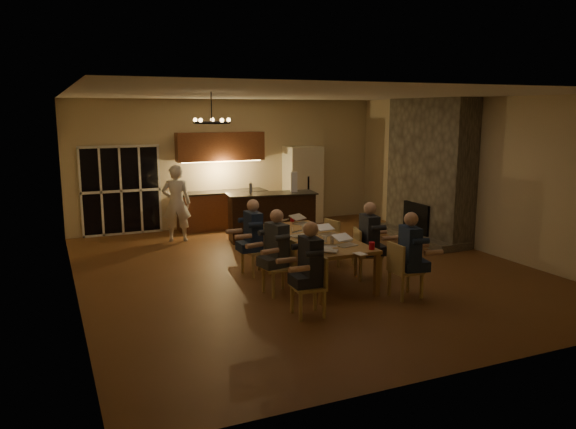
# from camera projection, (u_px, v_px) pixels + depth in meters

# --- Properties ---
(floor) EXTENTS (9.00, 9.00, 0.00)m
(floor) POSITION_uv_depth(u_px,v_px,m) (305.00, 269.00, 10.49)
(floor) COLOR brown
(floor) RESTS_ON ground
(back_wall) EXTENTS (8.00, 0.04, 3.20)m
(back_wall) POSITION_uv_depth(u_px,v_px,m) (229.00, 163.00, 14.27)
(back_wall) COLOR beige
(back_wall) RESTS_ON ground
(left_wall) EXTENTS (0.04, 9.00, 3.20)m
(left_wall) POSITION_uv_depth(u_px,v_px,m) (69.00, 198.00, 8.61)
(left_wall) COLOR beige
(left_wall) RESTS_ON ground
(right_wall) EXTENTS (0.04, 9.00, 3.20)m
(right_wall) POSITION_uv_depth(u_px,v_px,m) (478.00, 175.00, 11.78)
(right_wall) COLOR beige
(right_wall) RESTS_ON ground
(ceiling) EXTENTS (8.00, 9.00, 0.04)m
(ceiling) POSITION_uv_depth(u_px,v_px,m) (306.00, 94.00, 9.90)
(ceiling) COLOR white
(ceiling) RESTS_ON back_wall
(french_doors) EXTENTS (1.86, 0.08, 2.10)m
(french_doors) POSITION_uv_depth(u_px,v_px,m) (121.00, 191.00, 13.26)
(french_doors) COLOR black
(french_doors) RESTS_ON ground
(fireplace) EXTENTS (0.58, 2.50, 3.20)m
(fireplace) POSITION_uv_depth(u_px,v_px,m) (430.00, 170.00, 12.74)
(fireplace) COLOR #665F50
(fireplace) RESTS_ON ground
(kitchenette) EXTENTS (2.24, 0.68, 2.40)m
(kitchenette) POSITION_uv_depth(u_px,v_px,m) (222.00, 181.00, 13.93)
(kitchenette) COLOR brown
(kitchenette) RESTS_ON ground
(refrigerator) EXTENTS (0.90, 0.68, 2.00)m
(refrigerator) POSITION_uv_depth(u_px,v_px,m) (303.00, 185.00, 14.79)
(refrigerator) COLOR beige
(refrigerator) RESTS_ON ground
(dining_table) EXTENTS (1.10, 2.73, 0.75)m
(dining_table) POSITION_uv_depth(u_px,v_px,m) (313.00, 257.00, 9.93)
(dining_table) COLOR #A87F43
(dining_table) RESTS_ON ground
(bar_island) EXTENTS (2.09, 0.95, 1.08)m
(bar_island) POSITION_uv_depth(u_px,v_px,m) (272.00, 216.00, 12.83)
(bar_island) COLOR black
(bar_island) RESTS_ON ground
(chair_left_near) EXTENTS (0.47, 0.47, 0.89)m
(chair_left_near) POSITION_uv_depth(u_px,v_px,m) (308.00, 286.00, 8.06)
(chair_left_near) COLOR tan
(chair_left_near) RESTS_ON ground
(chair_left_mid) EXTENTS (0.47, 0.47, 0.89)m
(chair_left_mid) POSITION_uv_depth(u_px,v_px,m) (278.00, 267.00, 9.04)
(chair_left_mid) COLOR tan
(chair_left_mid) RESTS_ON ground
(chair_left_far) EXTENTS (0.53, 0.53, 0.89)m
(chair_left_far) POSITION_uv_depth(u_px,v_px,m) (256.00, 250.00, 10.12)
(chair_left_far) COLOR tan
(chair_left_far) RESTS_ON ground
(chair_right_near) EXTENTS (0.44, 0.44, 0.89)m
(chair_right_near) POSITION_uv_depth(u_px,v_px,m) (406.00, 270.00, 8.86)
(chair_right_near) COLOR tan
(chair_right_near) RESTS_ON ground
(chair_right_mid) EXTENTS (0.55, 0.55, 0.89)m
(chair_right_mid) POSITION_uv_depth(u_px,v_px,m) (368.00, 254.00, 9.88)
(chair_right_mid) COLOR tan
(chair_right_mid) RESTS_ON ground
(chair_right_far) EXTENTS (0.51, 0.51, 0.89)m
(chair_right_far) POSITION_uv_depth(u_px,v_px,m) (340.00, 241.00, 10.80)
(chair_right_far) COLOR tan
(chair_right_far) RESTS_ON ground
(person_left_near) EXTENTS (0.62, 0.62, 1.38)m
(person_left_near) POSITION_uv_depth(u_px,v_px,m) (310.00, 269.00, 8.07)
(person_left_near) COLOR #252930
(person_left_near) RESTS_ON ground
(person_right_near) EXTENTS (0.70, 0.70, 1.38)m
(person_right_near) POSITION_uv_depth(u_px,v_px,m) (410.00, 255.00, 8.80)
(person_right_near) COLOR #1A2B43
(person_right_near) RESTS_ON ground
(person_left_mid) EXTENTS (0.70, 0.70, 1.38)m
(person_left_mid) POSITION_uv_depth(u_px,v_px,m) (277.00, 251.00, 9.05)
(person_left_mid) COLOR #34393D
(person_left_mid) RESTS_ON ground
(person_right_mid) EXTENTS (0.68, 0.68, 1.38)m
(person_right_mid) POSITION_uv_depth(u_px,v_px,m) (369.00, 241.00, 9.76)
(person_right_mid) COLOR #252930
(person_right_mid) RESTS_ON ground
(person_left_far) EXTENTS (0.61, 0.61, 1.38)m
(person_left_far) POSITION_uv_depth(u_px,v_px,m) (253.00, 237.00, 10.06)
(person_left_far) COLOR #1A2B43
(person_left_far) RESTS_ON ground
(standing_person) EXTENTS (0.74, 0.60, 1.75)m
(standing_person) POSITION_uv_depth(u_px,v_px,m) (176.00, 203.00, 12.61)
(standing_person) COLOR silver
(standing_person) RESTS_ON ground
(chandelier) EXTENTS (0.55, 0.55, 0.03)m
(chandelier) POSITION_uv_depth(u_px,v_px,m) (212.00, 123.00, 8.36)
(chandelier) COLOR black
(chandelier) RESTS_ON ceiling
(laptop_a) EXTENTS (0.42, 0.42, 0.23)m
(laptop_a) POSITION_uv_depth(u_px,v_px,m) (328.00, 244.00, 8.79)
(laptop_a) COLOR silver
(laptop_a) RESTS_ON dining_table
(laptop_b) EXTENTS (0.38, 0.35, 0.23)m
(laptop_b) POSITION_uv_depth(u_px,v_px,m) (347.00, 239.00, 9.16)
(laptop_b) COLOR silver
(laptop_b) RESTS_ON dining_table
(laptop_c) EXTENTS (0.37, 0.34, 0.23)m
(laptop_c) POSITION_uv_depth(u_px,v_px,m) (299.00, 230.00, 9.85)
(laptop_c) COLOR silver
(laptop_c) RESTS_ON dining_table
(laptop_d) EXTENTS (0.35, 0.32, 0.23)m
(laptop_d) POSITION_uv_depth(u_px,v_px,m) (328.00, 229.00, 9.94)
(laptop_d) COLOR silver
(laptop_d) RESTS_ON dining_table
(laptop_e) EXTENTS (0.36, 0.33, 0.23)m
(laptop_e) POSITION_uv_depth(u_px,v_px,m) (276.00, 220.00, 10.72)
(laptop_e) COLOR silver
(laptop_e) RESTS_ON dining_table
(laptop_f) EXTENTS (0.41, 0.39, 0.23)m
(laptop_f) POSITION_uv_depth(u_px,v_px,m) (302.00, 218.00, 10.92)
(laptop_f) COLOR silver
(laptop_f) RESTS_ON dining_table
(mug_front) EXTENTS (0.08, 0.08, 0.10)m
(mug_front) POSITION_uv_depth(u_px,v_px,m) (325.00, 239.00, 9.45)
(mug_front) COLOR silver
(mug_front) RESTS_ON dining_table
(mug_mid) EXTENTS (0.09, 0.09, 0.10)m
(mug_mid) POSITION_uv_depth(u_px,v_px,m) (304.00, 228.00, 10.33)
(mug_mid) COLOR silver
(mug_mid) RESTS_ON dining_table
(mug_back) EXTENTS (0.08, 0.08, 0.10)m
(mug_back) POSITION_uv_depth(u_px,v_px,m) (280.00, 226.00, 10.49)
(mug_back) COLOR silver
(mug_back) RESTS_ON dining_table
(redcup_near) EXTENTS (0.09, 0.09, 0.12)m
(redcup_near) POSITION_uv_depth(u_px,v_px,m) (372.00, 246.00, 8.92)
(redcup_near) COLOR #B30B1B
(redcup_near) RESTS_ON dining_table
(redcup_mid) EXTENTS (0.08, 0.08, 0.12)m
(redcup_mid) POSITION_uv_depth(u_px,v_px,m) (285.00, 231.00, 9.99)
(redcup_mid) COLOR #B30B1B
(redcup_mid) RESTS_ON dining_table
(redcup_far) EXTENTS (0.08, 0.08, 0.12)m
(redcup_far) POSITION_uv_depth(u_px,v_px,m) (292.00, 219.00, 11.15)
(redcup_far) COLOR #B30B1B
(redcup_far) RESTS_ON dining_table
(can_silver) EXTENTS (0.06, 0.06, 0.12)m
(can_silver) POSITION_uv_depth(u_px,v_px,m) (332.00, 240.00, 9.29)
(can_silver) COLOR #B2B2B7
(can_silver) RESTS_ON dining_table
(can_cola) EXTENTS (0.06, 0.06, 0.12)m
(can_cola) POSITION_uv_depth(u_px,v_px,m) (272.00, 219.00, 11.10)
(can_cola) COLOR #3F0F0C
(can_cola) RESTS_ON dining_table
(plate_near) EXTENTS (0.28, 0.28, 0.02)m
(plate_near) POSITION_uv_depth(u_px,v_px,m) (345.00, 239.00, 9.58)
(plate_near) COLOR silver
(plate_near) RESTS_ON dining_table
(plate_left) EXTENTS (0.25, 0.25, 0.02)m
(plate_left) POSITION_uv_depth(u_px,v_px,m) (325.00, 249.00, 8.95)
(plate_left) COLOR silver
(plate_left) RESTS_ON dining_table
(plate_far) EXTENTS (0.26, 0.26, 0.02)m
(plate_far) POSITION_uv_depth(u_px,v_px,m) (313.00, 226.00, 10.73)
(plate_far) COLOR silver
(plate_far) RESTS_ON dining_table
(notepad) EXTENTS (0.17, 0.22, 0.01)m
(notepad) POSITION_uv_depth(u_px,v_px,m) (360.00, 254.00, 8.63)
(notepad) COLOR white
(notepad) RESTS_ON dining_table
(bar_bottle) EXTENTS (0.07, 0.07, 0.24)m
(bar_bottle) POSITION_uv_depth(u_px,v_px,m) (251.00, 188.00, 12.64)
(bar_bottle) COLOR #99999E
(bar_bottle) RESTS_ON bar_island
(bar_blender) EXTENTS (0.18, 0.18, 0.46)m
(bar_blender) POSITION_uv_depth(u_px,v_px,m) (294.00, 182.00, 12.90)
(bar_blender) COLOR silver
(bar_blender) RESTS_ON bar_island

